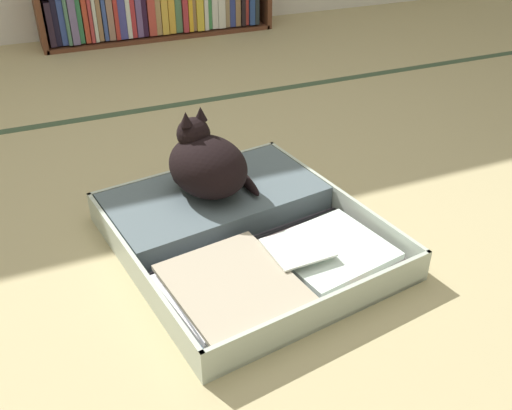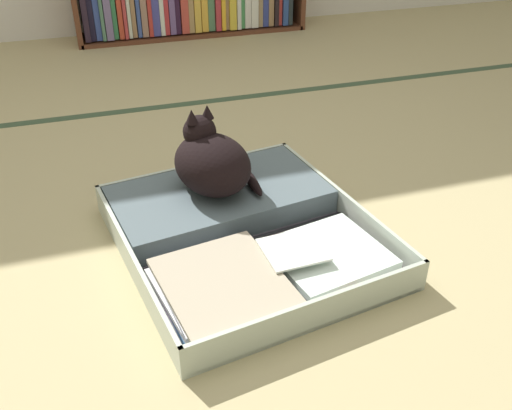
# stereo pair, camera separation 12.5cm
# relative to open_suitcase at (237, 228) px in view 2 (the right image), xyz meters

# --- Properties ---
(ground_plane) EXTENTS (10.00, 10.00, 0.00)m
(ground_plane) POSITION_rel_open_suitcase_xyz_m (-0.11, -0.01, -0.04)
(ground_plane) COLOR tan
(tatami_border) EXTENTS (4.80, 0.05, 0.00)m
(tatami_border) POSITION_rel_open_suitcase_xyz_m (-0.11, 1.09, -0.04)
(tatami_border) COLOR #374C34
(tatami_border) RESTS_ON ground_plane
(open_suitcase) EXTENTS (0.80, 0.87, 0.10)m
(open_suitcase) POSITION_rel_open_suitcase_xyz_m (0.00, 0.00, 0.00)
(open_suitcase) COLOR #B1BCAB
(open_suitcase) RESTS_ON ground_plane
(black_cat) EXTENTS (0.30, 0.33, 0.26)m
(black_cat) POSITION_rel_open_suitcase_xyz_m (-0.04, 0.16, 0.15)
(black_cat) COLOR black
(black_cat) RESTS_ON open_suitcase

